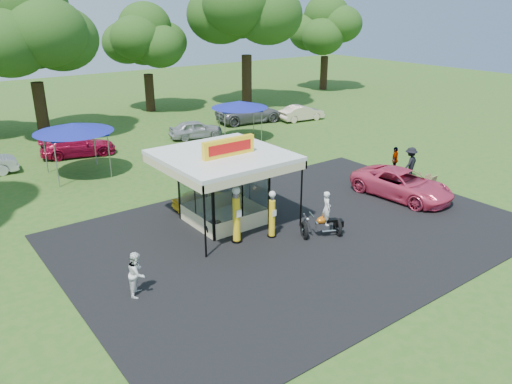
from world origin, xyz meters
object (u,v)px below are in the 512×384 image
Objects in this scene: gas_pump_right at (272,215)px; bg_car_b at (78,146)px; spectator_east_a at (410,163)px; bg_car_c at (196,129)px; spectator_west at (137,274)px; gas_pump_left at (236,216)px; motorcycle at (325,218)px; tent_east at (240,105)px; gas_station_kiosk at (223,187)px; pink_sedan at (402,184)px; kiosk_car at (200,199)px; tent_west at (73,128)px; bg_car_e at (302,113)px; a_frame_sign at (430,183)px; bg_car_d at (250,113)px; spectator_east_b at (395,160)px.

gas_pump_right is 17.83m from bg_car_b.
spectator_east_a is 16.55m from bg_car_c.
gas_pump_left is at bearing -37.59° from spectator_west.
motorcycle is 0.53× the size of tent_east.
gas_station_kiosk is at bearing -127.81° from tent_east.
gas_pump_left reaches higher than pink_sedan.
bg_car_b is at bearing 93.97° from gas_pump_left.
kiosk_car is at bearing 145.60° from pink_sedan.
gas_pump_left is 0.61× the size of tent_east.
tent_west reaches higher than kiosk_car.
bg_car_e is (19.27, -0.93, -0.03)m from bg_car_b.
pink_sedan is 1.34× the size of bg_car_c.
spectator_west is 18.12m from spectator_east_a.
tent_east is (10.02, 14.09, 1.42)m from gas_pump_left.
a_frame_sign is at bearing -17.64° from pink_sedan.
bg_car_c is (-2.47, 17.32, -0.06)m from pink_sedan.
bg_car_b is at bearing 104.26° from bg_car_d.
pink_sedan is at bearing -2.31° from gas_pump_right.
spectator_east_b is 0.39× the size of tent_east.
spectator_east_a is 21.53m from bg_car_b.
tent_west reaches higher than motorcycle.
gas_pump_left reaches higher than spectator_east_b.
bg_car_e is (4.02, -2.22, -0.14)m from bg_car_d.
gas_station_kiosk reaches higher than bg_car_b.
gas_pump_left is at bearing -109.24° from gas_station_kiosk.
tent_west is 12.56m from tent_east.
pink_sedan is 1.29× the size of tent_east.
bg_car_c is (-5.28, 15.69, -0.27)m from spectator_east_a.
gas_pump_left reaches higher than spectator_west.
bg_car_d is (10.61, 20.22, -0.05)m from motorcycle.
kiosk_car is at bearing 90.00° from gas_station_kiosk.
gas_station_kiosk reaches higher than bg_car_c.
tent_west reaches higher than bg_car_d.
gas_pump_right is 0.99× the size of motorcycle.
spectator_east_a is (12.12, -1.34, -0.83)m from gas_station_kiosk.
a_frame_sign is at bearing -4.19° from gas_pump_right.
bg_car_d is (13.32, 16.28, -0.98)m from gas_station_kiosk.
gas_pump_right reaches higher than spectator_east_b.
gas_station_kiosk is at bearing -17.85° from spectator_east_a.
spectator_east_b reaches higher than bg_car_c.
a_frame_sign is 3.52m from spectator_east_b.
bg_car_c is at bearing 92.82° from pink_sedan.
spectator_east_b is at bearing -110.97° from spectator_east_a.
bg_car_c reaches higher than a_frame_sign.
spectator_east_b is 14.99m from bg_car_e.
spectator_east_a reaches higher than kiosk_car.
kiosk_car is (-2.70, 6.15, -0.38)m from motorcycle.
bg_car_c is 6.76m from bg_car_d.
spectator_west is at bearing -165.93° from gas_pump_left.
tent_east reaches higher than spectator_east_a.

